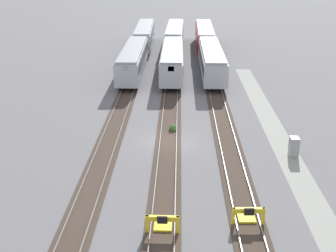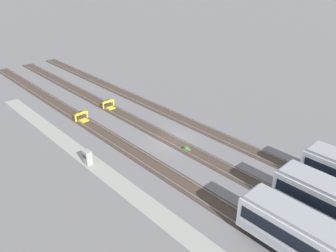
% 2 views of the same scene
% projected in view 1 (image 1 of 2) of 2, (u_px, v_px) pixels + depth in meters
% --- Properties ---
extents(ground_plane, '(400.00, 400.00, 0.00)m').
position_uv_depth(ground_plane, '(168.00, 142.00, 40.69)').
color(ground_plane, slate).
extents(service_walkway, '(54.00, 2.00, 0.01)m').
position_uv_depth(service_walkway, '(281.00, 143.00, 40.46)').
color(service_walkway, '#9E9E93').
rests_on(service_walkway, ground).
extents(rail_track_nearest, '(90.00, 2.23, 0.21)m').
position_uv_depth(rail_track_nearest, '(228.00, 142.00, 40.56)').
color(rail_track_nearest, '#47382D').
rests_on(rail_track_nearest, ground).
extents(rail_track_near_inner, '(90.00, 2.24, 0.21)m').
position_uv_depth(rail_track_near_inner, '(168.00, 142.00, 40.68)').
color(rail_track_near_inner, '#47382D').
rests_on(rail_track_near_inner, ground).
extents(rail_track_middle, '(90.00, 2.23, 0.21)m').
position_uv_depth(rail_track_middle, '(109.00, 141.00, 40.80)').
color(rail_track_middle, '#47382D').
rests_on(rail_track_middle, ground).
extents(subway_car_front_row_leftmost, '(18.00, 2.86, 3.70)m').
position_uv_depth(subway_car_front_row_leftmost, '(133.00, 60.00, 61.98)').
color(subway_car_front_row_leftmost, silver).
rests_on(subway_car_front_row_leftmost, ground).
extents(subway_car_front_row_left_inner, '(18.05, 3.17, 3.70)m').
position_uv_depth(subway_car_front_row_left_inner, '(144.00, 35.00, 79.94)').
color(subway_car_front_row_left_inner, silver).
rests_on(subway_car_front_row_left_inner, ground).
extents(subway_car_front_row_centre, '(18.06, 3.21, 3.70)m').
position_uv_depth(subway_car_front_row_centre, '(175.00, 36.00, 79.75)').
color(subway_car_front_row_centre, silver).
rests_on(subway_car_front_row_centre, ground).
extents(subway_car_front_row_right_inner, '(18.00, 2.85, 3.70)m').
position_uv_depth(subway_car_front_row_right_inner, '(172.00, 60.00, 61.86)').
color(subway_car_front_row_right_inner, silver).
rests_on(subway_car_front_row_right_inner, ground).
extents(subway_car_front_row_rightmost, '(18.04, 3.09, 3.70)m').
position_uv_depth(subway_car_front_row_rightmost, '(205.00, 36.00, 79.23)').
color(subway_car_front_row_rightmost, '#B71414').
rests_on(subway_car_front_row_rightmost, ground).
extents(subway_car_back_row_leftmost, '(18.01, 2.92, 3.70)m').
position_uv_depth(subway_car_back_row_leftmost, '(211.00, 60.00, 61.74)').
color(subway_car_back_row_leftmost, silver).
rests_on(subway_car_back_row_leftmost, ground).
extents(bumper_stop_nearest_track, '(1.36, 2.01, 1.22)m').
position_uv_depth(bumper_stop_nearest_track, '(248.00, 215.00, 28.49)').
color(bumper_stop_nearest_track, yellow).
rests_on(bumper_stop_nearest_track, ground).
extents(bumper_stop_near_inner_track, '(1.36, 2.00, 1.22)m').
position_uv_depth(bumper_stop_near_inner_track, '(163.00, 223.00, 27.64)').
color(bumper_stop_near_inner_track, yellow).
rests_on(bumper_stop_near_inner_track, ground).
extents(electrical_cabinet, '(0.90, 0.73, 1.60)m').
position_uv_depth(electrical_cabinet, '(294.00, 147.00, 37.68)').
color(electrical_cabinet, '#9E9E99').
rests_on(electrical_cabinet, ground).
extents(weed_clump, '(0.92, 0.70, 0.64)m').
position_uv_depth(weed_clump, '(173.00, 128.00, 43.22)').
color(weed_clump, '#427033').
rests_on(weed_clump, ground).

